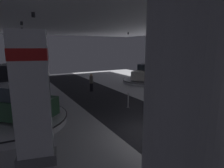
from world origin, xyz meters
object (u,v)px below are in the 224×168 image
visitor_walking_far (157,107)px  display_car_far_right (147,73)px  visitor_walking_near (91,81)px  column_left (184,110)px  display_platform_deep_left (6,83)px  brand_sign_pylon (32,99)px  display_car_deep_left (5,75)px  display_platform_mid_left (14,121)px  display_platform_far_right (146,81)px  display_car_mid_left (13,103)px

visitor_walking_far → display_car_far_right: bearing=53.1°
visitor_walking_near → column_left: bearing=-105.6°
display_car_far_right → display_platform_deep_left: display_car_far_right is taller
brand_sign_pylon → display_car_deep_left: 15.99m
display_platform_mid_left → visitor_walking_near: visitor_walking_near is taller
column_left → display_car_far_right: column_left is taller
brand_sign_pylon → display_platform_far_right: (12.64, 9.68, -2.07)m
brand_sign_pylon → visitor_walking_far: brand_sign_pylon is taller
display_platform_mid_left → brand_sign_pylon: bearing=-82.0°
brand_sign_pylon → display_car_far_right: 15.99m
brand_sign_pylon → display_platform_deep_left: (-0.91, 15.93, -2.13)m
display_car_mid_left → display_car_far_right: 14.40m
brand_sign_pylon → visitor_walking_near: (5.70, 8.73, -1.36)m
display_platform_mid_left → display_car_deep_left: (-0.37, 11.94, 0.78)m
display_platform_far_right → display_platform_mid_left: bearing=-156.6°
display_car_deep_left → visitor_walking_near: bearing=-47.3°
display_platform_deep_left → visitor_walking_near: visitor_walking_near is taller
display_car_deep_left → display_car_far_right: bearing=-24.6°
display_car_mid_left → display_car_deep_left: 11.97m
visitor_walking_near → visitor_walking_far: bearing=-89.1°
display_platform_far_right → visitor_walking_near: visitor_walking_near is taller
display_platform_mid_left → display_car_far_right: display_car_far_right is taller
brand_sign_pylon → display_car_mid_left: brand_sign_pylon is taller
display_platform_mid_left → display_platform_far_right: bearing=23.4°
display_platform_deep_left → column_left: bearing=-81.3°
display_car_deep_left → brand_sign_pylon: bearing=-86.6°
visitor_walking_far → visitor_walking_near: bearing=90.9°
display_platform_mid_left → display_platform_deep_left: display_platform_mid_left is taller
display_platform_mid_left → display_platform_deep_left: bearing=91.7°
display_platform_deep_left → display_car_mid_left: bearing=-88.2°
display_car_mid_left → visitor_walking_near: 7.86m
display_platform_far_right → visitor_walking_near: (-6.94, -0.95, 0.72)m
display_platform_mid_left → display_car_far_right: size_ratio=1.16×
display_car_mid_left → display_car_far_right: bearing=23.5°
display_platform_deep_left → visitor_walking_far: visitor_walking_far is taller
display_car_far_right → visitor_walking_far: (-6.84, -9.11, -0.20)m
visitor_walking_near → display_car_far_right: bearing=7.9°
display_car_mid_left → display_platform_mid_left: bearing=134.1°
column_left → brand_sign_pylon: (-2.13, 4.05, -0.49)m
display_car_deep_left → display_platform_mid_left: bearing=-88.2°
display_platform_deep_left → display_car_deep_left: (-0.02, -0.02, 0.86)m
display_car_mid_left → display_platform_far_right: 14.40m
visitor_walking_far → display_car_mid_left: bearing=152.1°
brand_sign_pylon → display_platform_far_right: bearing=37.4°
display_car_mid_left → display_platform_far_right: (13.18, 5.72, -0.95)m
brand_sign_pylon → display_platform_far_right: 16.05m
display_platform_far_right → display_car_deep_left: 14.96m
display_car_mid_left → brand_sign_pylon: bearing=-82.2°
display_platform_far_right → visitor_walking_far: (-6.82, -9.09, 0.72)m
display_platform_mid_left → visitor_walking_near: bearing=37.2°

